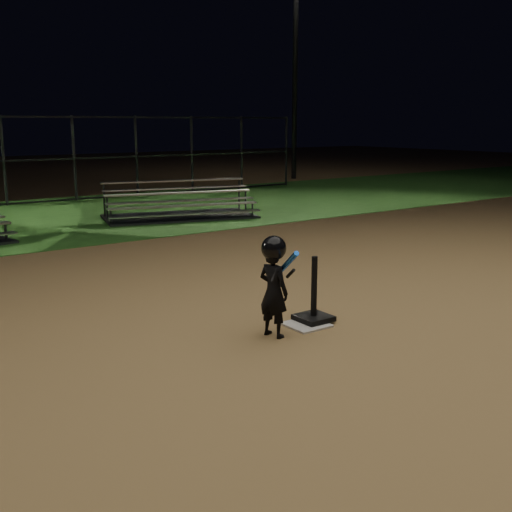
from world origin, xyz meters
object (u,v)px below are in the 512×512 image
(home_plate, at_px, (306,325))
(batting_tee, at_px, (314,309))
(child_batter, at_px, (274,284))
(light_pole_right, at_px, (296,55))
(bleacher_right, at_px, (180,211))

(home_plate, bearing_deg, batting_tee, 18.64)
(child_batter, distance_m, light_pole_right, 20.02)
(child_batter, relative_size, bleacher_right, 0.29)
(batting_tee, relative_size, light_pole_right, 0.09)
(home_plate, height_order, child_batter, child_batter)
(batting_tee, distance_m, light_pole_right, 19.62)
(home_plate, xyz_separation_m, light_pole_right, (12.00, 14.94, 4.93))
(home_plate, xyz_separation_m, batting_tee, (0.15, 0.05, 0.15))
(bleacher_right, relative_size, light_pole_right, 0.47)
(bleacher_right, bearing_deg, batting_tee, -93.50)
(light_pole_right, bearing_deg, home_plate, -128.77)
(child_batter, distance_m, bleacher_right, 8.89)
(child_batter, relative_size, light_pole_right, 0.14)
(batting_tee, bearing_deg, child_batter, -170.67)
(home_plate, height_order, batting_tee, batting_tee)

